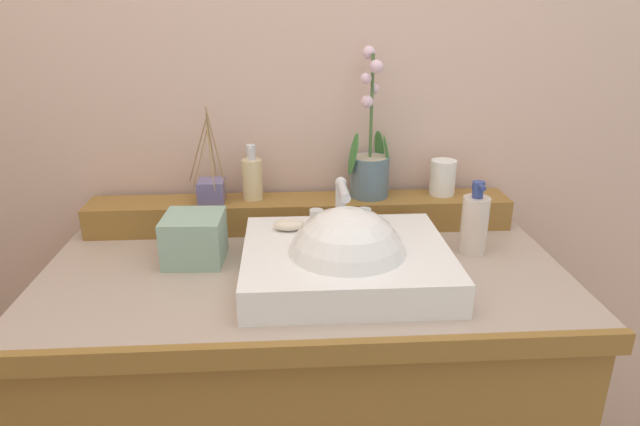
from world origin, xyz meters
TOP-DOWN VIEW (x-y plane):
  - wall_back at (0.00, 0.41)m, footprint 2.92×0.20m
  - vanity_cabinet at (0.00, -0.00)m, footprint 1.15×0.62m
  - back_ledge at (0.00, 0.23)m, footprint 1.08×0.12m
  - sink_basin at (0.09, -0.07)m, footprint 0.43×0.37m
  - soap_bar at (-0.03, 0.04)m, footprint 0.07×0.04m
  - potted_plant at (0.18, 0.25)m, footprint 0.12×0.11m
  - soap_dispenser at (-0.12, 0.24)m, footprint 0.05×0.05m
  - tumbler_cup at (0.37, 0.25)m, footprint 0.07×0.07m
  - reed_diffuser at (-0.22, 0.23)m, footprint 0.09×0.09m
  - lotion_bottle at (0.40, 0.05)m, footprint 0.06×0.07m
  - tissue_box at (-0.24, 0.05)m, footprint 0.14×0.14m

SIDE VIEW (x-z plane):
  - vanity_cabinet at x=0.00m, z-range 0.00..0.85m
  - sink_basin at x=0.09m, z-range 0.74..1.02m
  - back_ledge at x=0.00m, z-range 0.85..0.93m
  - tissue_box at x=-0.24m, z-range 0.85..0.96m
  - lotion_bottle at x=0.40m, z-range 0.83..1.01m
  - soap_bar at x=-0.03m, z-range 0.92..0.94m
  - reed_diffuser at x=-0.22m, z-range 0.84..1.08m
  - tumbler_cup at x=0.37m, z-range 0.93..1.02m
  - soap_dispenser at x=-0.12m, z-range 0.91..1.05m
  - potted_plant at x=0.18m, z-range 0.82..1.20m
  - wall_back at x=0.00m, z-range 0.00..2.59m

